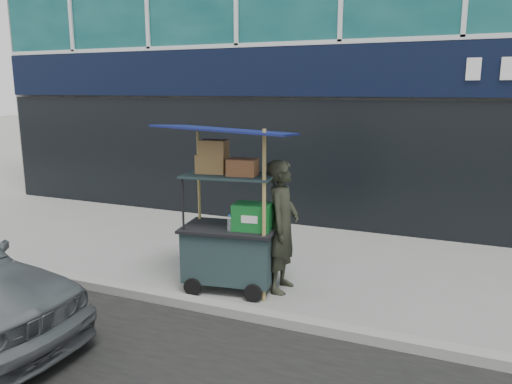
% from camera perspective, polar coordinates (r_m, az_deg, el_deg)
% --- Properties ---
extents(ground, '(80.00, 80.00, 0.00)m').
position_cam_1_polar(ground, '(6.10, -0.51, -13.43)').
color(ground, gray).
rests_on(ground, ground).
extents(curb, '(80.00, 0.18, 0.12)m').
position_cam_1_polar(curb, '(5.91, -1.31, -13.66)').
color(curb, gray).
rests_on(curb, ground).
extents(vendor_cart, '(1.77, 1.37, 2.18)m').
position_cam_1_polar(vendor_cart, '(6.48, -2.87, -4.67)').
color(vendor_cart, '#1B292D').
rests_on(vendor_cart, ground).
extents(vendor_man, '(0.44, 0.65, 1.72)m').
position_cam_1_polar(vendor_man, '(6.42, 3.02, -3.92)').
color(vendor_man, black).
rests_on(vendor_man, ground).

